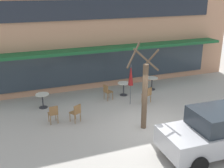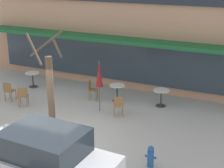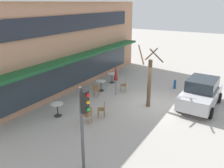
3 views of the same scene
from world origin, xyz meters
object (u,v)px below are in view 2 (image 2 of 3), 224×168
(cafe_table_by_tree, at_px, (33,77))
(parked_sedan, at_px, (43,160))
(patio_umbrella_green_folded, at_px, (99,74))
(cafe_chair_2, at_px, (92,89))
(fire_hydrant, at_px, (151,156))
(cafe_chair_0, at_px, (9,90))
(cafe_table_near_wall, at_px, (117,90))
(cafe_chair_3, at_px, (118,104))
(cafe_chair_1, at_px, (23,95))
(street_tree, at_px, (50,91))
(cafe_table_streetside, at_px, (161,95))

(cafe_table_by_tree, bearing_deg, parked_sedan, -50.45)
(patio_umbrella_green_folded, distance_m, cafe_chair_2, 1.77)
(cafe_chair_2, distance_m, fire_hydrant, 5.97)
(cafe_chair_0, bearing_deg, cafe_table_near_wall, 25.14)
(parked_sedan, bearing_deg, cafe_chair_3, 90.95)
(cafe_chair_1, relative_size, cafe_chair_2, 1.00)
(patio_umbrella_green_folded, height_order, street_tree, street_tree)
(cafe_chair_0, distance_m, cafe_chair_2, 3.74)
(cafe_table_near_wall, bearing_deg, parked_sedan, -82.94)
(cafe_table_streetside, xyz_separation_m, cafe_chair_0, (-6.43, -2.33, 0.01))
(cafe_table_by_tree, relative_size, cafe_chair_3, 0.85)
(cafe_chair_1, distance_m, fire_hydrant, 6.92)
(cafe_table_near_wall, relative_size, patio_umbrella_green_folded, 0.35)
(cafe_table_streetside, distance_m, parked_sedan, 7.07)
(patio_umbrella_green_folded, height_order, cafe_chair_1, patio_umbrella_green_folded)
(cafe_table_streetside, relative_size, cafe_chair_1, 0.85)
(cafe_table_by_tree, relative_size, cafe_chair_0, 0.85)
(patio_umbrella_green_folded, relative_size, cafe_chair_1, 2.47)
(fire_hydrant, bearing_deg, cafe_chair_3, 129.07)
(cafe_chair_3, height_order, street_tree, street_tree)
(cafe_table_by_tree, height_order, cafe_chair_0, cafe_chair_0)
(cafe_table_near_wall, height_order, cafe_table_streetside, same)
(street_tree, bearing_deg, fire_hydrant, -7.30)
(cafe_chair_0, distance_m, street_tree, 4.27)
(cafe_table_streetside, distance_m, cafe_chair_3, 2.15)
(cafe_chair_3, bearing_deg, cafe_chair_1, -168.75)
(cafe_chair_0, xyz_separation_m, parked_sedan, (5.27, -4.64, 0.35))
(cafe_table_streetside, bearing_deg, cafe_chair_2, -169.64)
(cafe_table_by_tree, bearing_deg, street_tree, -45.18)
(cafe_table_streetside, bearing_deg, fire_hydrant, -76.18)
(cafe_table_streetside, distance_m, cafe_table_by_tree, 6.63)
(cafe_table_near_wall, xyz_separation_m, cafe_chair_0, (-4.44, -2.08, 0.01))
(cafe_chair_3, relative_size, parked_sedan, 0.21)
(cafe_chair_2, xyz_separation_m, cafe_chair_3, (1.88, -1.19, 0.00))
(cafe_table_near_wall, xyz_separation_m, patio_umbrella_green_folded, (-0.20, -1.35, 1.11))
(cafe_chair_3, distance_m, parked_sedan, 5.22)
(cafe_chair_0, relative_size, fire_hydrant, 1.26)
(cafe_table_streetside, distance_m, patio_umbrella_green_folded, 2.93)
(cafe_chair_2, height_order, parked_sedan, parked_sedan)
(patio_umbrella_green_folded, height_order, cafe_chair_0, patio_umbrella_green_folded)
(cafe_table_near_wall, height_order, cafe_table_by_tree, same)
(cafe_chair_1, bearing_deg, fire_hydrant, -17.94)
(cafe_table_by_tree, relative_size, patio_umbrella_green_folded, 0.35)
(street_tree, bearing_deg, cafe_chair_1, 148.43)
(cafe_table_near_wall, distance_m, cafe_chair_2, 1.18)
(patio_umbrella_green_folded, xyz_separation_m, cafe_chair_0, (-4.23, -0.74, -1.10))
(cafe_table_streetside, distance_m, street_tree, 5.19)
(cafe_table_by_tree, bearing_deg, cafe_chair_1, -61.89)
(cafe_table_by_tree, relative_size, street_tree, 0.20)
(cafe_chair_2, bearing_deg, parked_sedan, -72.87)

